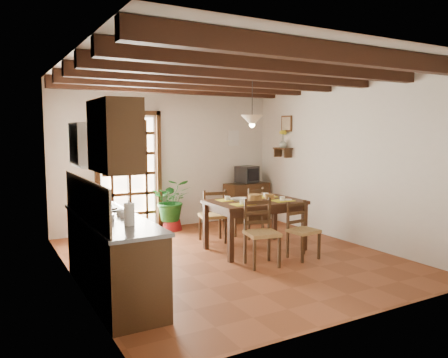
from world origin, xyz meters
TOP-DOWN VIEW (x-y plane):
  - ground_plane at (0.00, 0.00)m, footprint 5.00×5.00m
  - room_shell at (0.00, 0.00)m, footprint 4.52×5.02m
  - ceiling_beams at (0.00, 0.00)m, footprint 4.50×4.34m
  - french_door at (-0.80, 2.45)m, footprint 1.26×0.11m
  - kitchen_counter at (-1.96, -0.60)m, footprint 0.64×2.25m
  - upper_cabinet at (-2.08, -1.30)m, footprint 0.35×0.80m
  - range_hood at (-2.05, -0.05)m, footprint 0.38×0.60m
  - counter_items at (-1.95, -0.51)m, footprint 0.50×1.43m
  - dining_table at (0.56, 0.21)m, footprint 1.48×0.96m
  - chair_near_left at (0.18, -0.54)m, footprint 0.50×0.49m
  - chair_near_right at (0.92, -0.55)m, footprint 0.42×0.40m
  - chair_far_left at (0.20, 0.97)m, footprint 0.51×0.49m
  - chair_far_right at (0.94, 0.96)m, footprint 0.50×0.49m
  - table_setting at (0.56, 0.21)m, footprint 1.07×0.72m
  - table_bowl at (0.30, 0.27)m, footprint 0.25×0.25m
  - sideboard at (1.68, 2.23)m, footprint 0.98×0.51m
  - crt_tv at (1.68, 2.22)m, footprint 0.48×0.46m
  - fuse_box at (1.50, 2.48)m, footprint 0.25×0.03m
  - plant_pot at (-0.06, 2.16)m, footprint 0.39×0.39m
  - potted_plant at (-0.06, 2.16)m, footprint 2.34×2.18m
  - wall_shelf at (2.14, 1.60)m, footprint 0.20×0.42m
  - shelf_vase at (2.14, 1.60)m, footprint 0.15×0.15m
  - shelf_flowers at (2.14, 1.60)m, footprint 0.14×0.14m
  - framed_picture at (2.22, 1.60)m, footprint 0.03×0.32m
  - pendant_lamp at (0.56, 0.31)m, footprint 0.36×0.36m

SIDE VIEW (x-z plane):
  - ground_plane at x=0.00m, z-range 0.00..0.00m
  - plant_pot at x=-0.06m, z-range -0.01..0.23m
  - chair_near_right at x=0.92m, z-range -0.16..0.69m
  - chair_far_right at x=0.94m, z-range -0.17..0.74m
  - chair_far_left at x=0.20m, z-range -0.17..0.75m
  - chair_near_left at x=0.18m, z-range -0.18..0.76m
  - sideboard at x=1.68m, z-range 0.00..0.80m
  - kitchen_counter at x=-1.96m, z-range -0.22..1.16m
  - potted_plant at x=-0.06m, z-range -0.49..1.63m
  - dining_table at x=0.56m, z-range 0.30..1.10m
  - table_bowl at x=0.30m, z-range 0.80..0.85m
  - table_setting at x=0.56m, z-range 0.83..0.93m
  - counter_items at x=-1.95m, z-range 0.83..1.08m
  - crt_tv at x=1.68m, z-range 0.82..1.17m
  - french_door at x=-0.80m, z-range 0.02..2.34m
  - wall_shelf at x=2.14m, z-range 1.41..1.61m
  - shelf_vase at x=2.14m, z-range 1.57..1.73m
  - range_hood at x=-2.05m, z-range 1.46..2.00m
  - fuse_box at x=1.50m, z-range 1.59..1.91m
  - room_shell at x=0.00m, z-range 0.41..3.22m
  - upper_cabinet at x=-2.08m, z-range 1.50..2.20m
  - shelf_flowers at x=2.14m, z-range 1.68..2.04m
  - framed_picture at x=2.22m, z-range 1.89..2.21m
  - pendant_lamp at x=0.56m, z-range 1.66..2.50m
  - ceiling_beams at x=0.00m, z-range 2.59..2.79m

